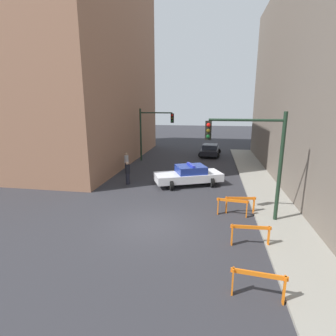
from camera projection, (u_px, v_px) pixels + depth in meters
ground_plane at (151, 226)px, 12.48m from camera, size 120.00×120.00×0.00m
sidewalk_right at (289, 235)px, 11.46m from camera, size 2.40×44.00×0.12m
building_corner_left at (63, 61)px, 25.52m from camera, size 14.00×20.00×19.37m
traffic_light_near at (256, 150)px, 12.26m from camera, size 3.64×0.35×5.20m
traffic_light_far at (151, 127)px, 25.92m from camera, size 3.44×0.35×5.20m
police_car at (189, 175)px, 18.60m from camera, size 5.05×3.54×1.52m
parked_car_near at (210, 150)px, 29.11m from camera, size 2.49×4.42×1.31m
pedestrian_crossing at (128, 173)px, 18.72m from camera, size 0.47×0.47×1.66m
pedestrian_corner at (126, 162)px, 22.09m from camera, size 0.49×0.49×1.66m
barrier_front at (258, 281)px, 7.65m from camera, size 1.60×0.32×0.90m
barrier_mid at (250, 232)px, 10.55m from camera, size 1.60×0.23×0.90m
barrier_back at (232, 205)px, 13.44m from camera, size 1.60×0.32×0.90m
barrier_corner at (240, 202)px, 13.78m from camera, size 1.59×0.37×0.90m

